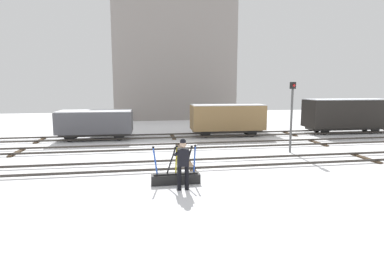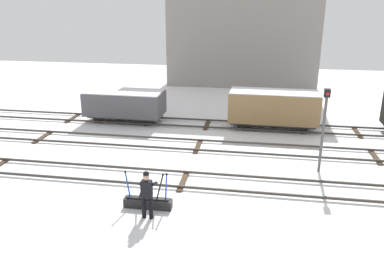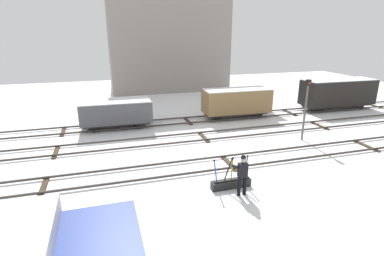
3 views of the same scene
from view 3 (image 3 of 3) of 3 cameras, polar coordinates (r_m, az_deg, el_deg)
ground_plane at (r=15.91m, az=6.96°, el=-6.69°), size 60.00×60.00×0.00m
track_main_line at (r=15.87m, az=6.97°, el=-6.33°), size 44.00×1.94×0.18m
track_siding_near at (r=19.46m, az=2.20°, el=-1.53°), size 44.00×1.94×0.18m
track_siding_far at (r=22.85m, az=-0.76°, el=1.46°), size 44.00×1.94×0.18m
switch_lever_frame at (r=13.56m, az=7.36°, el=-10.11°), size 1.81×0.39×1.45m
rail_worker at (r=12.74m, az=9.44°, el=-8.25°), size 0.54×0.68×1.81m
signal_post at (r=19.71m, az=20.66°, el=4.29°), size 0.24×0.32×3.80m
apartment_building at (r=35.82m, az=-4.70°, el=17.70°), size 13.23×6.47×12.93m
freight_car_far_end at (r=21.80m, az=-14.08°, el=2.98°), size 4.86×2.31×1.97m
freight_car_back_track at (r=23.86m, az=8.38°, el=5.00°), size 5.21×2.07×2.29m
freight_car_near_switch at (r=29.02m, az=25.74°, el=6.05°), size 6.39×2.20×2.62m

